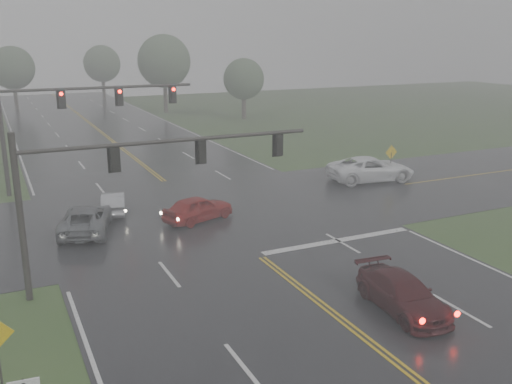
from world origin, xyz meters
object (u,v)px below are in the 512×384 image
sedan_maroon (401,310)px  sedan_silver (114,213)px  sedan_red (198,221)px  car_grey (87,232)px  pickup_white (370,181)px  signal_gantry_near (119,174)px  signal_gantry_far (64,111)px

sedan_maroon → sedan_silver: size_ratio=1.22×
sedan_red → sedan_silver: sedan_red is taller
car_grey → pickup_white: bearing=-155.5°
signal_gantry_near → signal_gantry_far: (0.04, 16.71, 0.63)m
sedan_red → pickup_white: size_ratio=0.67×
signal_gantry_far → pickup_white: bearing=-19.0°
sedan_maroon → signal_gantry_near: signal_gantry_near is taller
sedan_red → signal_gantry_near: bearing=120.5°
signal_gantry_near → signal_gantry_far: 16.73m
sedan_maroon → car_grey: size_ratio=0.90×
signal_gantry_near → car_grey: bearing=93.6°
sedan_maroon → signal_gantry_far: size_ratio=0.36×
pickup_white → signal_gantry_near: bearing=125.1°
sedan_silver → car_grey: 3.49m
sedan_maroon → signal_gantry_far: (-8.82, 23.76, 5.33)m
sedan_maroon → sedan_red: 13.98m
sedan_maroon → pickup_white: size_ratio=0.74×
sedan_maroon → sedan_red: (-3.30, 13.59, 0.00)m
sedan_maroon → sedan_silver: sedan_maroon is taller
sedan_red → sedan_silver: size_ratio=1.10×
signal_gantry_far → signal_gantry_near: bearing=-90.1°
sedan_maroon → car_grey: 17.03m
car_grey → signal_gantry_near: 8.61m
sedan_red → pickup_white: bearing=-95.8°
signal_gantry_near → sedan_silver: bearing=81.1°
pickup_white → signal_gantry_near: signal_gantry_near is taller
sedan_red → pickup_white: pickup_white is taller
sedan_maroon → signal_gantry_far: signal_gantry_far is taller
sedan_silver → car_grey: bearing=67.1°
sedan_maroon → sedan_silver: bearing=117.8°
sedan_red → signal_gantry_far: bearing=9.4°
signal_gantry_near → sedan_maroon: bearing=-38.5°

